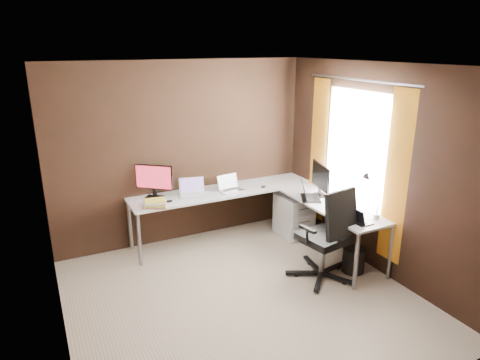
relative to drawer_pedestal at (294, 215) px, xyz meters
name	(u,v)px	position (x,y,z in m)	size (l,w,h in m)	color
room	(267,183)	(-1.09, -1.08, 0.98)	(3.60, 3.60, 2.50)	tan
desk	(263,200)	(-0.59, -0.11, 0.38)	(2.65, 2.25, 0.73)	white
drawer_pedestal	(294,215)	(0.00, 0.00, 0.00)	(0.42, 0.50, 0.60)	white
monitor_left	(154,179)	(-1.90, 0.49, 0.68)	(0.42, 0.35, 0.45)	black
monitor_right	(321,178)	(0.11, -0.44, 0.68)	(0.19, 0.53, 0.45)	black
laptop_white	(192,191)	(-1.42, 0.36, 0.48)	(0.39, 0.31, 0.23)	white
laptop_silver	(230,187)	(-0.88, 0.31, 0.48)	(0.35, 0.28, 0.21)	silver
laptop_black_big	(308,195)	(-0.10, -0.46, 0.48)	(0.38, 0.42, 0.23)	black
laptop_black_small	(359,219)	(-0.04, -1.37, 0.47)	(0.19, 0.26, 0.18)	black
book_stack	(155,203)	(-2.00, 0.16, 0.47)	(0.34, 0.31, 0.09)	tan
mouse_left	(169,201)	(-1.79, 0.22, 0.45)	(0.08, 0.05, 0.03)	black
mouse_corner	(264,187)	(-0.40, 0.20, 0.45)	(0.08, 0.05, 0.03)	black
desk_lamp	(371,190)	(0.16, -1.32, 0.77)	(0.18, 0.21, 0.55)	slate
office_chair	(325,252)	(-0.34, -1.20, 0.04)	(0.65, 0.66, 1.16)	black
wastebasket	(353,260)	(0.07, -1.23, -0.14)	(0.27, 0.27, 0.31)	black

